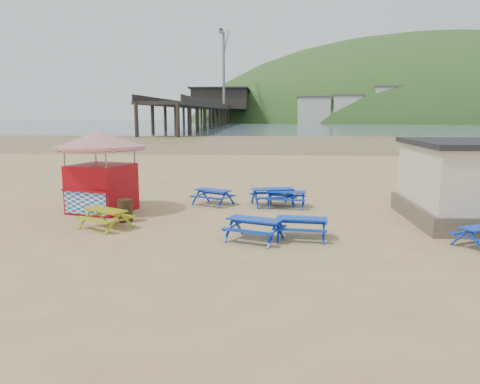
# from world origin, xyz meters

# --- Properties ---
(ground) EXTENTS (400.00, 400.00, 0.00)m
(ground) POSITION_xyz_m (0.00, 0.00, 0.00)
(ground) COLOR tan
(ground) RESTS_ON ground
(wet_sand) EXTENTS (400.00, 400.00, 0.00)m
(wet_sand) POSITION_xyz_m (0.00, 55.00, 0.00)
(wet_sand) COLOR olive
(wet_sand) RESTS_ON ground
(sea) EXTENTS (400.00, 400.00, 0.00)m
(sea) POSITION_xyz_m (0.00, 170.00, 0.01)
(sea) COLOR #4C5F6C
(sea) RESTS_ON ground
(picnic_table_blue_a) EXTENTS (2.18, 1.91, 0.79)m
(picnic_table_blue_a) POSITION_xyz_m (1.49, 3.79, 0.40)
(picnic_table_blue_a) COLOR #062498
(picnic_table_blue_a) RESTS_ON ground
(picnic_table_blue_b) EXTENTS (2.13, 2.01, 0.71)m
(picnic_table_blue_b) POSITION_xyz_m (-1.25, 3.86, 0.35)
(picnic_table_blue_b) COLOR #062498
(picnic_table_blue_b) RESTS_ON ground
(picnic_table_blue_c) EXTENTS (1.88, 1.59, 0.73)m
(picnic_table_blue_c) POSITION_xyz_m (2.11, 3.47, 0.37)
(picnic_table_blue_c) COLOR #062498
(picnic_table_blue_c) RESTS_ON ground
(picnic_table_blue_d) EXTENTS (1.86, 1.58, 0.71)m
(picnic_table_blue_d) POSITION_xyz_m (2.39, -1.88, 0.36)
(picnic_table_blue_d) COLOR #062498
(picnic_table_blue_d) RESTS_ON ground
(picnic_table_blue_e) EXTENTS (2.18, 1.99, 0.74)m
(picnic_table_blue_e) POSITION_xyz_m (0.81, -2.23, 0.37)
(picnic_table_blue_e) COLOR #062498
(picnic_table_blue_e) RESTS_ON ground
(picnic_table_yellow) EXTENTS (2.16, 2.06, 0.71)m
(picnic_table_yellow) POSITION_xyz_m (-4.67, -0.85, 0.36)
(picnic_table_yellow) COLOR #AB950A
(picnic_table_yellow) RESTS_ON ground
(ice_cream_kiosk) EXTENTS (4.83, 4.83, 3.45)m
(ice_cream_kiosk) POSITION_xyz_m (-5.81, 2.08, 2.17)
(ice_cream_kiosk) COLOR #9F0811
(ice_cream_kiosk) RESTS_ON ground
(litter_bin) EXTENTS (0.60, 0.60, 0.87)m
(litter_bin) POSITION_xyz_m (-4.27, 0.24, 0.44)
(litter_bin) COLOR #322617
(litter_bin) RESTS_ON ground
(pier) EXTENTS (24.00, 220.00, 39.29)m
(pier) POSITION_xyz_m (-17.99, 178.23, 5.46)
(pier) COLOR black
(pier) RESTS_ON ground
(headland_town) EXTENTS (264.00, 144.00, 108.00)m
(headland_town) POSITION_xyz_m (90.00, 229.68, -9.91)
(headland_town) COLOR #2D4C1E
(headland_town) RESTS_ON ground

